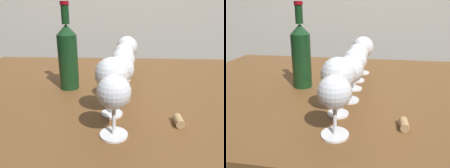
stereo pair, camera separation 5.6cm
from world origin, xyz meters
TOP-DOWN VIEW (x-y plane):
  - dining_table at (0.00, 0.00)m, footprint 1.50×0.93m
  - wine_glass_empty at (-0.05, -0.34)m, footprint 0.08×0.08m
  - wine_glass_amber at (-0.06, -0.24)m, footprint 0.09×0.09m
  - wine_glass_white at (-0.04, -0.14)m, footprint 0.09×0.09m
  - wine_glass_chardonnay at (-0.03, -0.04)m, footprint 0.09×0.09m
  - wine_glass_pinot at (-0.03, 0.06)m, footprint 0.08×0.08m
  - wine_glass_rose at (-0.01, 0.17)m, footprint 0.09×0.09m
  - wine_bottle at (-0.22, -0.04)m, footprint 0.07×0.07m
  - cork at (0.11, -0.29)m, footprint 0.02×0.04m

SIDE VIEW (x-z plane):
  - dining_table at x=0.00m, z-range 0.30..1.05m
  - cork at x=0.11m, z-range 0.76..0.78m
  - wine_glass_white at x=-0.04m, z-range 0.78..0.93m
  - wine_glass_empty at x=-0.05m, z-range 0.79..0.93m
  - wine_glass_chardonnay at x=-0.03m, z-range 0.78..0.93m
  - wine_glass_pinot at x=-0.03m, z-range 0.79..0.94m
  - wine_glass_amber at x=-0.06m, z-range 0.79..0.95m
  - wine_glass_rose at x=-0.01m, z-range 0.79..0.95m
  - wine_bottle at x=-0.22m, z-range 0.73..1.03m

